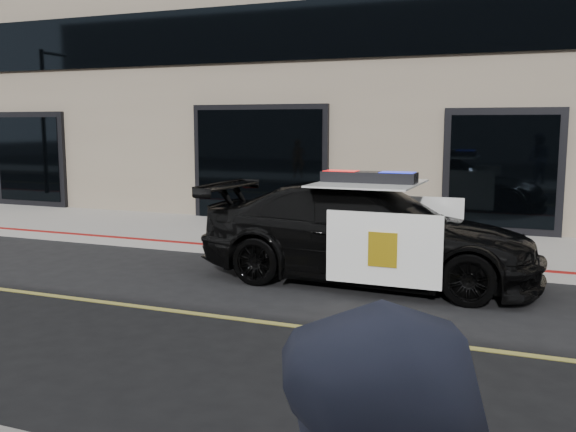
% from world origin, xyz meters
% --- Properties ---
extents(ground, '(120.00, 120.00, 0.00)m').
position_xyz_m(ground, '(0.00, 0.00, 0.00)').
color(ground, black).
rests_on(ground, ground).
extents(sidewalk_n, '(60.00, 3.50, 0.15)m').
position_xyz_m(sidewalk_n, '(0.00, 5.25, 0.07)').
color(sidewalk_n, gray).
rests_on(sidewalk_n, ground).
extents(police_car, '(2.38, 5.21, 1.70)m').
position_xyz_m(police_car, '(2.84, 2.56, 0.76)').
color(police_car, black).
rests_on(police_car, ground).
extents(fire_hydrant, '(0.34, 0.47, 0.75)m').
position_xyz_m(fire_hydrant, '(0.46, 3.98, 0.50)').
color(fire_hydrant, silver).
rests_on(fire_hydrant, sidewalk_n).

